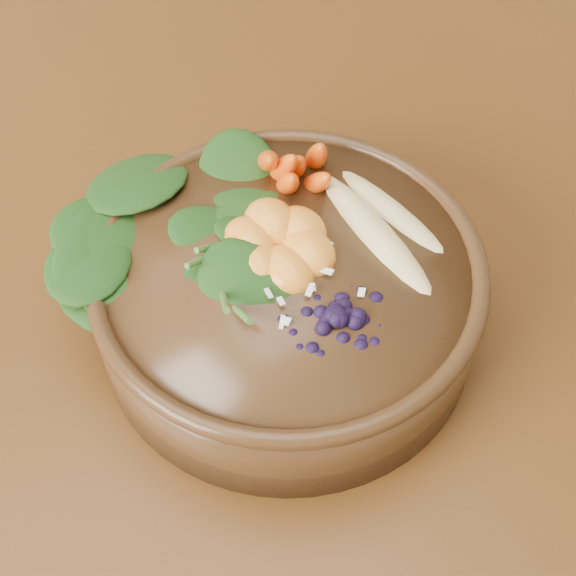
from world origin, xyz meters
name	(u,v)px	position (x,y,z in m)	size (l,w,h in m)	color
stoneware_bowl	(288,297)	(0.26, -0.11, 0.78)	(0.25, 0.25, 0.07)	#3E2712
kale_heap	(194,212)	(0.22, -0.05, 0.84)	(0.16, 0.15, 0.04)	#1D4614
carrot_cluster	(300,136)	(0.30, -0.04, 0.85)	(0.05, 0.05, 0.07)	#F6560F
banana_halves	(384,208)	(0.33, -0.10, 0.83)	(0.06, 0.14, 0.02)	#E0CC84
mandarin_cluster	(279,233)	(0.26, -0.09, 0.83)	(0.07, 0.08, 0.03)	orange
blueberry_pile	(335,306)	(0.26, -0.16, 0.83)	(0.12, 0.09, 0.03)	black
coconut_flakes	(304,280)	(0.26, -0.12, 0.82)	(0.08, 0.06, 0.01)	white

